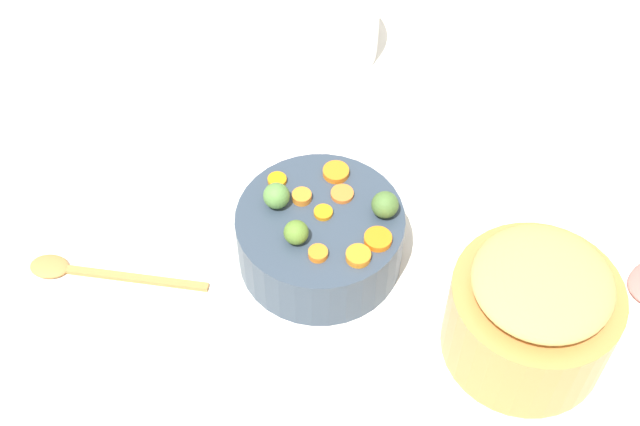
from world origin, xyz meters
TOP-DOWN VIEW (x-y plane):
  - tabletop at (0.00, 0.00)m, footprint 2.40×2.40m
  - serving_bowl_carrots at (-0.02, -0.06)m, footprint 0.25×0.25m
  - metal_pot at (-0.20, 0.21)m, footprint 0.23×0.23m
  - stuffing_mound at (-0.20, 0.21)m, footprint 0.18×0.18m
  - carrot_slice_0 at (-0.07, -0.08)m, footprint 0.04×0.04m
  - carrot_slice_1 at (-0.03, -0.06)m, footprint 0.04×0.04m
  - carrot_slice_2 at (-0.07, 0.02)m, footprint 0.05×0.05m
  - carrot_slice_3 at (-0.04, 0.03)m, footprint 0.04×0.04m
  - carrot_slice_4 at (-0.02, -0.10)m, footprint 0.04×0.04m
  - carrot_slice_5 at (-0.08, -0.12)m, footprint 0.05×0.05m
  - carrot_slice_6 at (0.01, -0.00)m, footprint 0.04×0.04m
  - carrot_slice_7 at (0.00, -0.15)m, footprint 0.04×0.04m
  - brussels_sprout_0 at (0.02, -0.04)m, footprint 0.04×0.04m
  - brussels_sprout_1 at (0.02, -0.11)m, footprint 0.04×0.04m
  - brussels_sprout_2 at (-0.11, -0.02)m, footprint 0.04×0.04m
  - wooden_spoon at (0.30, -0.20)m, footprint 0.24×0.19m
  - casserole_dish at (-0.24, -0.48)m, footprint 0.24×0.24m

SIDE VIEW (x-z plane):
  - tabletop at x=0.00m, z-range 0.00..0.02m
  - wooden_spoon at x=0.30m, z-range 0.02..0.03m
  - casserole_dish at x=-0.24m, z-range 0.02..0.11m
  - serving_bowl_carrots at x=-0.02m, z-range 0.02..0.12m
  - metal_pot at x=-0.20m, z-range 0.02..0.16m
  - carrot_slice_0 at x=-0.07m, z-range 0.12..0.12m
  - carrot_slice_1 at x=-0.03m, z-range 0.12..0.12m
  - carrot_slice_7 at x=0.00m, z-range 0.12..0.13m
  - carrot_slice_5 at x=-0.08m, z-range 0.12..0.13m
  - carrot_slice_6 at x=0.01m, z-range 0.12..0.13m
  - carrot_slice_2 at x=-0.07m, z-range 0.12..0.13m
  - carrot_slice_3 at x=-0.04m, z-range 0.12..0.13m
  - carrot_slice_4 at x=-0.02m, z-range 0.12..0.13m
  - brussels_sprout_0 at x=0.02m, z-range 0.12..0.15m
  - brussels_sprout_1 at x=0.02m, z-range 0.12..0.16m
  - brussels_sprout_2 at x=-0.11m, z-range 0.12..0.16m
  - stuffing_mound at x=-0.20m, z-range 0.16..0.20m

